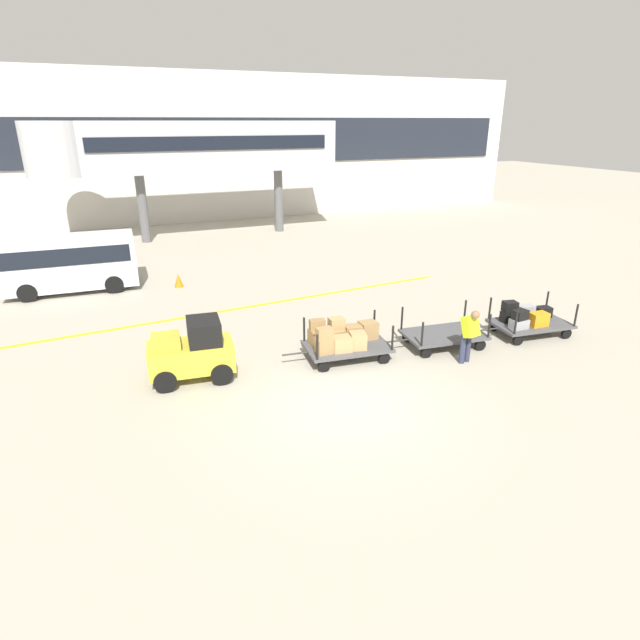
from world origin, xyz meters
TOP-DOWN VIEW (x-y plane):
  - ground_plane at (0.00, 0.00)m, footprint 120.00×120.00m
  - apron_lead_line at (-1.60, 7.36)m, footprint 19.07×1.75m
  - terminal_building at (0.00, 25.98)m, footprint 51.13×2.51m
  - jet_bridge at (-0.21, 19.99)m, footprint 16.06×3.00m
  - baggage_tug at (-3.00, 2.71)m, footprint 2.21×1.43m
  - baggage_cart_lead at (1.04, 2.30)m, footprint 3.06×1.65m
  - baggage_cart_middle at (4.11, 1.90)m, footprint 3.06×1.65m
  - baggage_cart_tail at (6.99, 1.59)m, footprint 3.06×1.65m
  - baggage_handler at (4.00, 0.69)m, footprint 0.46×0.48m
  - shuttle_van at (-5.92, 12.04)m, footprint 4.87×2.13m
  - safety_cone_near at (-2.08, 10.91)m, footprint 0.36×0.36m

SIDE VIEW (x-z plane):
  - ground_plane at x=0.00m, z-range 0.00..0.00m
  - apron_lead_line at x=-1.60m, z-range 0.00..0.01m
  - safety_cone_near at x=-2.08m, z-range 0.00..0.55m
  - baggage_cart_middle at x=4.11m, z-range -0.20..0.90m
  - baggage_cart_tail at x=6.99m, z-range -0.04..1.06m
  - baggage_cart_lead at x=1.04m, z-range 0.01..1.13m
  - baggage_tug at x=-3.00m, z-range -0.04..1.54m
  - baggage_handler at x=4.00m, z-range 0.08..1.65m
  - shuttle_van at x=-5.92m, z-range 0.19..2.28m
  - terminal_building at x=0.00m, z-range 0.01..9.09m
  - jet_bridge at x=-0.21m, z-range 1.75..7.96m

